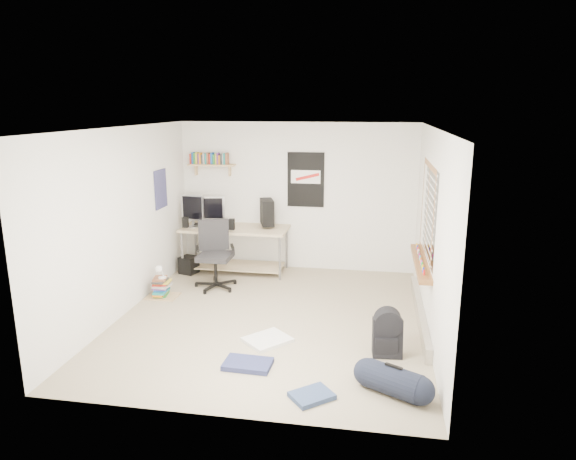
% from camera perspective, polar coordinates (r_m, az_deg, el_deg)
% --- Properties ---
extents(floor, '(4.00, 4.50, 0.01)m').
position_cam_1_polar(floor, '(6.95, -1.88, -9.82)').
color(floor, gray).
rests_on(floor, ground).
extents(ceiling, '(4.00, 4.50, 0.01)m').
position_cam_1_polar(ceiling, '(6.38, -2.06, 11.31)').
color(ceiling, white).
rests_on(ceiling, ground).
extents(back_wall, '(4.00, 0.01, 2.50)m').
position_cam_1_polar(back_wall, '(8.73, 1.01, 3.70)').
color(back_wall, silver).
rests_on(back_wall, ground).
extents(left_wall, '(0.01, 4.50, 2.50)m').
position_cam_1_polar(left_wall, '(7.22, -17.75, 0.90)').
color(left_wall, silver).
rests_on(left_wall, ground).
extents(right_wall, '(0.01, 4.50, 2.50)m').
position_cam_1_polar(right_wall, '(6.47, 15.72, -0.42)').
color(right_wall, silver).
rests_on(right_wall, ground).
extents(desk, '(1.85, 0.98, 0.81)m').
position_cam_1_polar(desk, '(8.76, -5.84, -2.28)').
color(desk, '#CBC08C').
rests_on(desk, floor).
extents(monitor_left, '(0.40, 0.16, 0.43)m').
position_cam_1_polar(monitor_left, '(8.72, -10.53, 1.95)').
color(monitor_left, '#A1A0A5').
rests_on(monitor_left, desk).
extents(monitor_right, '(0.37, 0.16, 0.39)m').
position_cam_1_polar(monitor_right, '(8.73, -8.23, 1.91)').
color(monitor_right, '#B3B2B8').
rests_on(monitor_right, desk).
extents(pc_tower, '(0.32, 0.45, 0.43)m').
position_cam_1_polar(pc_tower, '(8.61, -2.35, 2.00)').
color(pc_tower, black).
rests_on(pc_tower, desk).
extents(keyboard, '(0.37, 0.21, 0.02)m').
position_cam_1_polar(keyboard, '(8.78, -9.25, 0.69)').
color(keyboard, black).
rests_on(keyboard, desk).
extents(speaker_left, '(0.09, 0.09, 0.17)m').
position_cam_1_polar(speaker_left, '(8.59, -11.33, 0.84)').
color(speaker_left, black).
rests_on(speaker_left, desk).
extents(speaker_right, '(0.09, 0.09, 0.18)m').
position_cam_1_polar(speaker_right, '(8.33, -6.27, 0.63)').
color(speaker_right, black).
rests_on(speaker_right, desk).
extents(office_chair, '(0.88, 0.88, 1.05)m').
position_cam_1_polar(office_chair, '(7.98, -8.09, -3.01)').
color(office_chair, black).
rests_on(office_chair, floor).
extents(wall_shelf, '(0.80, 0.22, 0.24)m').
position_cam_1_polar(wall_shelf, '(8.87, -8.46, 7.18)').
color(wall_shelf, tan).
rests_on(wall_shelf, back_wall).
extents(poster_back_wall, '(0.62, 0.03, 0.92)m').
position_cam_1_polar(poster_back_wall, '(8.64, 1.98, 5.60)').
color(poster_back_wall, black).
rests_on(poster_back_wall, back_wall).
extents(poster_left_wall, '(0.02, 0.42, 0.60)m').
position_cam_1_polar(poster_left_wall, '(8.23, -13.97, 4.44)').
color(poster_left_wall, navy).
rests_on(poster_left_wall, left_wall).
extents(window, '(0.10, 1.50, 1.26)m').
position_cam_1_polar(window, '(6.71, 15.11, 1.87)').
color(window, brown).
rests_on(window, right_wall).
extents(baseboard_heater, '(0.08, 2.50, 0.18)m').
position_cam_1_polar(baseboard_heater, '(7.10, 14.46, -8.92)').
color(baseboard_heater, '#B7B2A8').
rests_on(baseboard_heater, floor).
extents(backpack, '(0.35, 0.29, 0.44)m').
position_cam_1_polar(backpack, '(6.06, 10.97, -11.67)').
color(backpack, black).
rests_on(backpack, floor).
extents(duffel_bag, '(0.39, 0.39, 0.57)m').
position_cam_1_polar(duffel_bag, '(5.34, 11.58, -16.15)').
color(duffel_bag, black).
rests_on(duffel_bag, floor).
extents(tshirt, '(0.65, 0.66, 0.04)m').
position_cam_1_polar(tshirt, '(6.32, -2.30, -12.10)').
color(tshirt, silver).
rests_on(tshirt, floor).
extents(jeans_a, '(0.53, 0.35, 0.06)m').
position_cam_1_polar(jeans_a, '(5.79, -4.49, -14.63)').
color(jeans_a, '#22284F').
rests_on(jeans_a, floor).
extents(jeans_b, '(0.49, 0.47, 0.05)m').
position_cam_1_polar(jeans_b, '(5.25, 2.66, -17.91)').
color(jeans_b, navy).
rests_on(jeans_b, floor).
extents(book_stack, '(0.58, 0.53, 0.33)m').
position_cam_1_polar(book_stack, '(7.86, -13.80, -6.17)').
color(book_stack, brown).
rests_on(book_stack, floor).
extents(desk_lamp, '(0.12, 0.20, 0.20)m').
position_cam_1_polar(desk_lamp, '(7.76, -13.82, -4.64)').
color(desk_lamp, silver).
rests_on(desk_lamp, book_stack).
extents(subwoofer, '(0.32, 0.32, 0.29)m').
position_cam_1_polar(subwoofer, '(8.84, -10.96, -3.84)').
color(subwoofer, black).
rests_on(subwoofer, floor).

